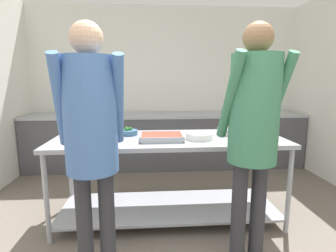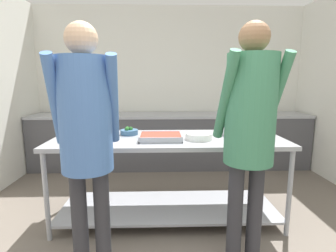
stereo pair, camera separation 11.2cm
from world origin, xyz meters
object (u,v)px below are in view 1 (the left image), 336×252
broccoli_bowl (129,132)px  guest_serving_left (91,128)px  serving_tray_roast (162,137)px  sauce_pan (233,131)px  water_bottle (267,107)px  plate_stack (199,136)px  serving_tray_vegetables (96,135)px  guest_serving_right (253,122)px

broccoli_bowl → guest_serving_left: (-0.17, -0.98, 0.22)m
serving_tray_roast → sauce_pan: (0.77, 0.22, 0.01)m
water_bottle → plate_stack: bearing=-130.4°
plate_stack → guest_serving_left: (-0.87, -0.73, 0.22)m
broccoli_bowl → sauce_pan: bearing=-2.0°
broccoli_bowl → water_bottle: size_ratio=0.75×
serving_tray_vegetables → serving_tray_roast: same height
sauce_pan → guest_serving_right: guest_serving_right is taller
plate_stack → sauce_pan: (0.40, 0.21, 0.01)m
guest_serving_left → water_bottle: 3.37m
serving_tray_roast → serving_tray_vegetables: bearing=168.0°
serving_tray_roast → water_bottle: 2.50m
serving_tray_vegetables → serving_tray_roast: size_ratio=0.95×
plate_stack → water_bottle: size_ratio=1.06×
serving_tray_vegetables → guest_serving_right: 1.52m
serving_tray_roast → guest_serving_right: guest_serving_right is taller
water_bottle → sauce_pan: bearing=-125.2°
serving_tray_roast → plate_stack: plate_stack is taller
broccoli_bowl → water_bottle: bearing=34.1°
serving_tray_vegetables → broccoli_bowl: broccoli_bowl is taller
broccoli_bowl → plate_stack: bearing=-19.4°
serving_tray_roast → sauce_pan: sauce_pan is taller
serving_tray_roast → guest_serving_left: guest_serving_left is taller
guest_serving_left → guest_serving_right: bearing=3.9°
serving_tray_roast → sauce_pan: bearing=15.7°
serving_tray_vegetables → water_bottle: water_bottle is taller
water_bottle → broccoli_bowl: bearing=-145.9°
guest_serving_left → water_bottle: guest_serving_left is taller
broccoli_bowl → plate_stack: broccoli_bowl is taller
serving_tray_vegetables → plate_stack: size_ratio=1.46×
plate_stack → guest_serving_right: 0.75m
serving_tray_vegetables → guest_serving_left: guest_serving_left is taller
plate_stack → water_bottle: water_bottle is taller
sauce_pan → guest_serving_left: guest_serving_left is taller
sauce_pan → guest_serving_left: (-1.27, -0.94, 0.22)m
serving_tray_vegetables → guest_serving_right: bearing=-31.7°
plate_stack → sauce_pan: bearing=27.7°
water_bottle → serving_tray_vegetables: bearing=-147.5°
guest_serving_right → sauce_pan: bearing=80.9°
serving_tray_vegetables → water_bottle: (2.47, 1.57, 0.11)m
serving_tray_roast → water_bottle: water_bottle is taller
guest_serving_left → water_bottle: bearing=46.4°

